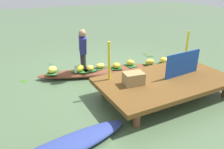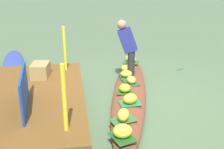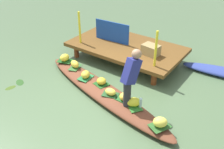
% 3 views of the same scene
% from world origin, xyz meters
% --- Properties ---
extents(canal_water, '(40.00, 40.00, 0.00)m').
position_xyz_m(canal_water, '(0.00, 0.00, 0.00)').
color(canal_water, '#4E6844').
rests_on(canal_water, ground).
extents(dock_platform, '(3.20, 1.80, 0.45)m').
position_xyz_m(dock_platform, '(-0.54, 1.84, 0.39)').
color(dock_platform, brown).
rests_on(dock_platform, ground).
extents(vendor_boat, '(4.28, 1.68, 0.20)m').
position_xyz_m(vendor_boat, '(0.00, 0.00, 0.10)').
color(vendor_boat, brown).
rests_on(vendor_boat, ground).
extents(leaf_mat_0, '(0.43, 0.47, 0.01)m').
position_xyz_m(leaf_mat_0, '(1.64, -0.39, 0.20)').
color(leaf_mat_0, '#2C5C26').
rests_on(leaf_mat_0, vendor_boat).
extents(banana_bunch_0, '(0.35, 0.34, 0.19)m').
position_xyz_m(banana_bunch_0, '(1.64, -0.39, 0.30)').
color(banana_bunch_0, '#F9E550').
rests_on(banana_bunch_0, vendor_boat).
extents(leaf_mat_1, '(0.34, 0.45, 0.01)m').
position_xyz_m(leaf_mat_1, '(-1.20, 0.36, 0.20)').
color(leaf_mat_1, '#33632D').
rests_on(leaf_mat_1, vendor_boat).
extents(banana_bunch_1, '(0.33, 0.26, 0.19)m').
position_xyz_m(banana_bunch_1, '(-1.20, 0.36, 0.30)').
color(banana_bunch_1, yellow).
rests_on(banana_bunch_1, vendor_boat).
extents(leaf_mat_2, '(0.30, 0.39, 0.01)m').
position_xyz_m(leaf_mat_2, '(-0.63, 0.13, 0.20)').
color(leaf_mat_2, '#277439').
rests_on(leaf_mat_2, vendor_boat).
extents(banana_bunch_2, '(0.31, 0.33, 0.18)m').
position_xyz_m(banana_bunch_2, '(-0.63, 0.13, 0.29)').
color(banana_bunch_2, gold).
rests_on(banana_bunch_2, vendor_boat).
extents(leaf_mat_3, '(0.41, 0.33, 0.01)m').
position_xyz_m(leaf_mat_3, '(0.28, -0.10, 0.20)').
color(leaf_mat_3, '#255026').
rests_on(leaf_mat_3, vendor_boat).
extents(banana_bunch_3, '(0.26, 0.18, 0.15)m').
position_xyz_m(banana_bunch_3, '(0.28, -0.10, 0.28)').
color(banana_bunch_3, yellow).
rests_on(banana_bunch_3, vendor_boat).
extents(leaf_mat_4, '(0.50, 0.46, 0.01)m').
position_xyz_m(leaf_mat_4, '(0.91, -0.14, 0.20)').
color(leaf_mat_4, '#2D7128').
rests_on(leaf_mat_4, vendor_boat).
extents(banana_bunch_4, '(0.36, 0.34, 0.19)m').
position_xyz_m(banana_bunch_4, '(0.91, -0.14, 0.30)').
color(banana_bunch_4, yellow).
rests_on(banana_bunch_4, vendor_boat).
extents(leaf_mat_5, '(0.37, 0.29, 0.01)m').
position_xyz_m(leaf_mat_5, '(0.63, -0.06, 0.20)').
color(leaf_mat_5, '#245C26').
rests_on(leaf_mat_5, vendor_boat).
extents(banana_bunch_5, '(0.22, 0.26, 0.16)m').
position_xyz_m(banana_bunch_5, '(0.63, -0.06, 0.28)').
color(banana_bunch_5, gold).
rests_on(banana_bunch_5, vendor_boat).
extents(leaf_mat_6, '(0.38, 0.36, 0.01)m').
position_xyz_m(leaf_mat_6, '(-0.14, 0.13, 0.20)').
color(leaf_mat_6, '#1E541C').
rests_on(leaf_mat_6, vendor_boat).
extents(banana_bunch_6, '(0.31, 0.31, 0.16)m').
position_xyz_m(banana_bunch_6, '(-0.14, 0.13, 0.28)').
color(banana_bunch_6, gold).
rests_on(banana_bunch_6, vendor_boat).
extents(leaf_mat_7, '(0.45, 0.39, 0.01)m').
position_xyz_m(leaf_mat_7, '(-1.66, 0.47, 0.20)').
color(leaf_mat_7, '#1D521D').
rests_on(leaf_mat_7, vendor_boat).
extents(banana_bunch_7, '(0.23, 0.28, 0.20)m').
position_xyz_m(banana_bunch_7, '(-1.66, 0.47, 0.30)').
color(banana_bunch_7, yellow).
rests_on(banana_bunch_7, vendor_boat).
extents(vendor_person, '(0.28, 0.47, 1.23)m').
position_xyz_m(vendor_person, '(0.79, -0.11, 0.90)').
color(vendor_person, '#28282D').
rests_on(vendor_person, vendor_boat).
extents(water_bottle, '(0.07, 0.07, 0.22)m').
position_xyz_m(water_bottle, '(1.05, -0.10, 0.31)').
color(water_bottle, silver).
rests_on(water_bottle, vendor_boat).
extents(market_banner, '(1.09, 0.11, 0.59)m').
position_xyz_m(market_banner, '(-1.04, 1.84, 0.74)').
color(market_banner, navy).
rests_on(market_banner, dock_platform).
extents(railing_post_west, '(0.06, 0.06, 0.92)m').
position_xyz_m(railing_post_west, '(-1.74, 1.24, 0.90)').
color(railing_post_west, yellow).
rests_on(railing_post_west, dock_platform).
extents(railing_post_east, '(0.06, 0.06, 0.92)m').
position_xyz_m(railing_post_east, '(0.66, 1.24, 0.90)').
color(railing_post_east, yellow).
rests_on(railing_post_east, dock_platform).
extents(produce_crate, '(0.48, 0.38, 0.28)m').
position_xyz_m(produce_crate, '(0.29, 1.72, 0.58)').
color(produce_crate, '#98804D').
rests_on(produce_crate, dock_platform).
extents(drifting_plant_0, '(0.36, 0.31, 0.01)m').
position_xyz_m(drifting_plant_0, '(-2.06, -0.77, 0.00)').
color(drifting_plant_0, '#264E1C').
rests_on(drifting_plant_0, ground).
extents(drifting_plant_1, '(0.20, 0.29, 0.01)m').
position_xyz_m(drifting_plant_1, '(-2.05, -1.06, 0.00)').
color(drifting_plant_1, '#3C5719').
rests_on(drifting_plant_1, ground).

